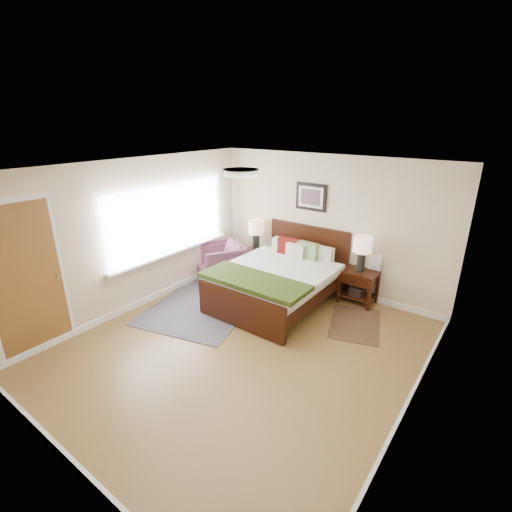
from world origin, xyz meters
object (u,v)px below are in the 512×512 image
(bed, at_px, (279,275))
(nightstand_left, at_px, (256,255))
(nightstand_right, at_px, (358,284))
(rug_persian, at_px, (206,303))
(lamp_left, at_px, (256,230))
(lamp_right, at_px, (362,248))
(armchair, at_px, (221,262))

(bed, height_order, nightstand_left, bed)
(nightstand_right, height_order, rug_persian, nightstand_right)
(lamp_left, xyz_separation_m, lamp_right, (2.23, 0.00, 0.07))
(nightstand_right, relative_size, lamp_right, 0.99)
(nightstand_right, bearing_deg, lamp_right, 90.00)
(nightstand_left, bearing_deg, nightstand_right, 0.17)
(armchair, height_order, rug_persian, armchair)
(lamp_left, bearing_deg, nightstand_right, -0.33)
(nightstand_right, xyz_separation_m, lamp_right, (0.00, 0.01, 0.66))
(bed, bearing_deg, nightstand_left, 143.48)
(bed, xyz_separation_m, armchair, (-1.45, 0.12, -0.15))
(lamp_left, height_order, lamp_right, lamp_right)
(bed, xyz_separation_m, lamp_left, (-1.10, 0.83, 0.41))
(bed, distance_m, nightstand_left, 1.38)
(nightstand_left, relative_size, nightstand_right, 0.87)
(bed, bearing_deg, armchair, 175.27)
(lamp_right, bearing_deg, armchair, -164.49)
(bed, relative_size, rug_persian, 0.95)
(nightstand_left, bearing_deg, bed, -36.52)
(nightstand_left, xyz_separation_m, armchair, (-0.35, -0.69, -0.03))
(bed, distance_m, lamp_left, 1.44)
(lamp_left, relative_size, rug_persian, 0.27)
(nightstand_left, distance_m, lamp_left, 0.54)
(nightstand_right, relative_size, rug_persian, 0.26)
(nightstand_left, height_order, armchair, armchair)
(lamp_right, distance_m, armchair, 2.75)
(lamp_left, xyz_separation_m, rug_persian, (0.10, -1.62, -0.94))
(nightstand_left, xyz_separation_m, rug_persian, (0.10, -1.60, -0.40))
(bed, xyz_separation_m, rug_persian, (-1.00, -0.78, -0.53))
(bed, xyz_separation_m, nightstand_left, (-1.10, 0.81, -0.13))
(rug_persian, bearing_deg, armchair, 101.91)
(bed, height_order, lamp_right, lamp_right)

